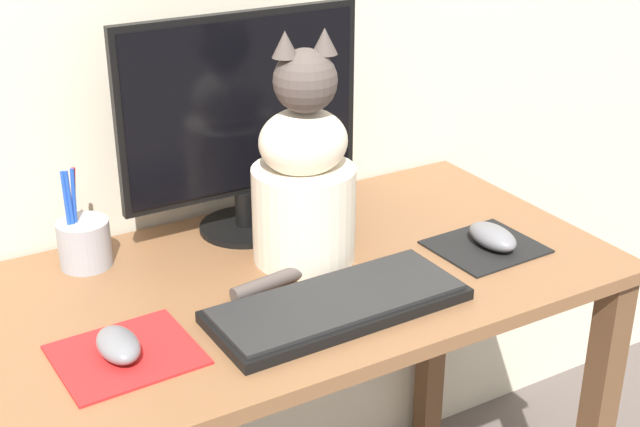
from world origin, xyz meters
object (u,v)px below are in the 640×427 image
(pen_cup, at_px, (84,242))
(cat, at_px, (304,178))
(monitor, at_px, (242,119))
(keyboard, at_px, (338,304))
(computer_mouse_left, at_px, (118,345))
(computer_mouse_right, at_px, (493,237))

(pen_cup, bearing_deg, cat, -26.32)
(monitor, relative_size, keyboard, 1.11)
(keyboard, distance_m, pen_cup, 0.45)
(computer_mouse_left, distance_m, cat, 0.42)
(computer_mouse_right, height_order, cat, cat)
(monitor, height_order, computer_mouse_right, monitor)
(monitor, height_order, cat, monitor)
(cat, distance_m, pen_cup, 0.39)
(monitor, distance_m, computer_mouse_right, 0.49)
(monitor, bearing_deg, keyboard, -90.92)
(monitor, height_order, pen_cup, monitor)
(monitor, distance_m, computer_mouse_left, 0.49)
(computer_mouse_right, bearing_deg, computer_mouse_left, -179.86)
(computer_mouse_left, xyz_separation_m, cat, (0.38, 0.14, 0.13))
(keyboard, bearing_deg, computer_mouse_right, 6.43)
(computer_mouse_right, bearing_deg, pen_cup, 154.82)
(computer_mouse_left, bearing_deg, cat, 19.90)
(keyboard, relative_size, pen_cup, 2.36)
(monitor, height_order, computer_mouse_left, monitor)
(cat, bearing_deg, monitor, 115.06)
(monitor, xyz_separation_m, cat, (0.04, -0.16, -0.07))
(pen_cup, bearing_deg, keyboard, -49.84)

